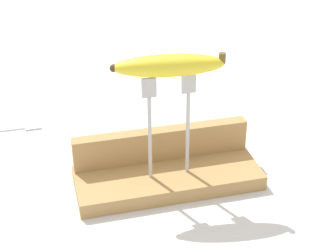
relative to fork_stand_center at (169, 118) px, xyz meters
The scene contains 6 objects.
ground_plane 0.15m from the fork_stand_center, 90.00° to the left, with size 3.00×3.00×0.00m, color silver.
wooden_board 0.13m from the fork_stand_center, 90.00° to the left, with size 0.35×0.13×0.03m, color #A87F4C.
board_backstop 0.11m from the fork_stand_center, 90.00° to the left, with size 0.35×0.03×0.06m, color #A87F4C.
fork_stand_center is the anchor object (origin of this frame).
banana_raised_center 0.10m from the fork_stand_center, behind, with size 0.20×0.07×0.04m.
fork_fallen_near 0.44m from the fork_stand_center, 133.21° to the left, with size 0.17×0.03×0.01m.
Camera 1 is at (-0.22, -0.85, 0.62)m, focal length 58.91 mm.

